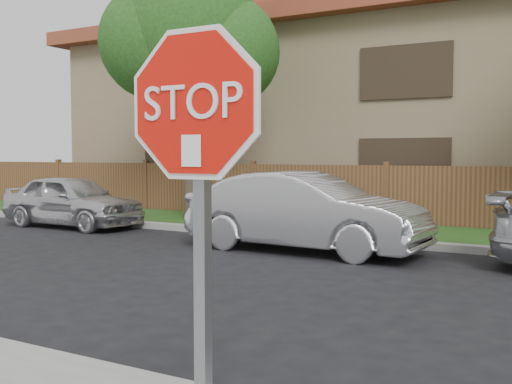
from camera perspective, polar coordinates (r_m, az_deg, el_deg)
The scene contains 4 objects.
tree_left at distance 16.81m, azimuth -6.48°, elevation 15.02°, with size 4.80×3.90×7.78m.
stop_sign at distance 2.87m, azimuth -5.66°, elevation 1.92°, with size 1.01×0.13×2.55m.
sedan_far_left at distance 16.27m, azimuth -17.12°, elevation -0.79°, with size 1.62×4.03×1.37m, color silver.
sedan_left at distance 11.69m, azimuth 4.71°, elevation -1.90°, with size 1.64×4.71×1.55m, color silver.
Camera 1 is at (0.61, -3.84, 1.92)m, focal length 42.00 mm.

